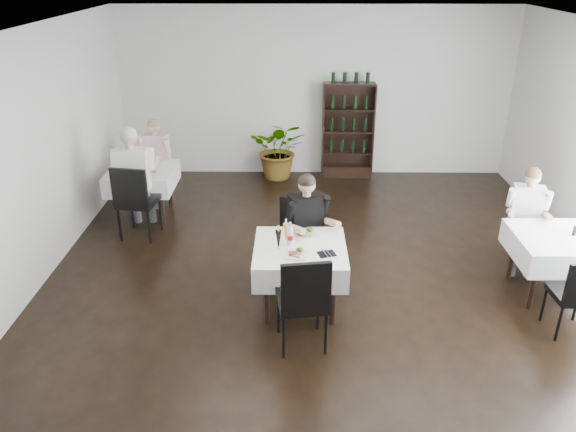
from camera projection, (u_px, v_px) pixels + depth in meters
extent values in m
plane|color=black|center=(325.00, 305.00, 6.58)|extent=(9.00, 9.00, 0.00)
plane|color=white|center=(334.00, 39.00, 5.32)|extent=(9.00, 9.00, 0.00)
plane|color=silver|center=(315.00, 93.00, 10.03)|extent=(7.00, 0.00, 7.00)
plane|color=silver|center=(1.00, 185.00, 5.98)|extent=(0.00, 9.00, 9.00)
cube|color=black|center=(346.00, 170.00, 10.45)|extent=(0.90, 0.28, 0.20)
cylinder|color=black|center=(267.00, 296.00, 6.10)|extent=(0.06, 0.06, 0.71)
cylinder|color=black|center=(269.00, 263.00, 6.77)|extent=(0.06, 0.06, 0.71)
cylinder|color=black|center=(334.00, 296.00, 6.10)|extent=(0.06, 0.06, 0.71)
cylinder|color=black|center=(330.00, 263.00, 6.76)|extent=(0.06, 0.06, 0.71)
cube|color=black|center=(300.00, 250.00, 6.27)|extent=(0.85, 0.85, 0.04)
cube|color=white|center=(300.00, 259.00, 6.32)|extent=(1.03, 1.03, 0.30)
cylinder|color=black|center=(116.00, 203.00, 8.42)|extent=(0.06, 0.06, 0.71)
cylinder|color=black|center=(129.00, 186.00, 9.04)|extent=(0.06, 0.06, 0.71)
cylinder|color=black|center=(162.00, 203.00, 8.41)|extent=(0.06, 0.06, 0.71)
cylinder|color=black|center=(171.00, 186.00, 9.03)|extent=(0.06, 0.06, 0.71)
cube|color=black|center=(142.00, 172.00, 8.57)|extent=(0.80, 0.80, 0.04)
cube|color=white|center=(143.00, 178.00, 8.61)|extent=(0.98, 0.98, 0.30)
cylinder|color=black|center=(534.00, 282.00, 6.37)|extent=(0.06, 0.06, 0.71)
cylinder|color=black|center=(513.00, 253.00, 6.99)|extent=(0.06, 0.06, 0.71)
cylinder|color=black|center=(567.00, 254.00, 6.98)|extent=(0.06, 0.06, 0.71)
cube|color=black|center=(558.00, 239.00, 6.52)|extent=(0.80, 0.80, 0.04)
cube|color=white|center=(556.00, 247.00, 6.56)|extent=(0.98, 0.98, 0.30)
imported|color=#28521C|center=(280.00, 149.00, 10.17)|extent=(1.08, 0.97, 1.09)
cylinder|color=black|center=(273.00, 265.00, 6.99)|extent=(0.04, 0.04, 0.45)
cylinder|color=black|center=(282.00, 250.00, 7.33)|extent=(0.04, 0.04, 0.45)
cylinder|color=black|center=(303.00, 269.00, 6.88)|extent=(0.04, 0.04, 0.45)
cylinder|color=black|center=(311.00, 255.00, 7.22)|extent=(0.04, 0.04, 0.45)
cube|color=black|center=(292.00, 242.00, 7.00)|extent=(0.56, 0.56, 0.07)
cube|color=black|center=(297.00, 216.00, 7.06)|extent=(0.45, 0.18, 0.49)
cylinder|color=black|center=(318.00, 310.00, 6.05)|extent=(0.04, 0.04, 0.49)
cylinder|color=black|center=(326.00, 334.00, 5.67)|extent=(0.04, 0.04, 0.49)
cylinder|color=black|center=(279.00, 313.00, 6.00)|extent=(0.04, 0.04, 0.49)
cylinder|color=black|center=(284.00, 337.00, 5.61)|extent=(0.04, 0.04, 0.49)
cube|color=black|center=(302.00, 300.00, 5.72)|extent=(0.56, 0.56, 0.08)
cube|color=black|center=(306.00, 288.00, 5.39)|extent=(0.50, 0.13, 0.54)
cylinder|color=black|center=(148.00, 195.00, 9.10)|extent=(0.03, 0.03, 0.39)
cylinder|color=black|center=(148.00, 188.00, 9.41)|extent=(0.03, 0.03, 0.39)
cylinder|color=black|center=(169.00, 194.00, 9.17)|extent=(0.03, 0.03, 0.39)
cylinder|color=black|center=(169.00, 186.00, 9.47)|extent=(0.03, 0.03, 0.39)
cube|color=black|center=(157.00, 178.00, 9.19)|extent=(0.47, 0.47, 0.06)
cube|color=black|center=(156.00, 161.00, 9.26)|extent=(0.39, 0.13, 0.43)
cylinder|color=black|center=(161.00, 214.00, 8.29)|extent=(0.04, 0.04, 0.51)
cylinder|color=black|center=(149.00, 227.00, 7.90)|extent=(0.04, 0.04, 0.51)
cylinder|color=black|center=(132.00, 212.00, 8.36)|extent=(0.04, 0.04, 0.51)
cylinder|color=black|center=(120.00, 225.00, 7.96)|extent=(0.04, 0.04, 0.51)
cube|color=black|center=(138.00, 201.00, 8.01)|extent=(0.58, 0.58, 0.08)
cube|color=black|center=(129.00, 188.00, 7.68)|extent=(0.51, 0.13, 0.55)
cylinder|color=black|center=(533.00, 258.00, 7.17)|extent=(0.03, 0.03, 0.43)
cylinder|color=black|center=(512.00, 245.00, 7.49)|extent=(0.03, 0.03, 0.43)
cylinder|color=black|center=(555.00, 252.00, 7.30)|extent=(0.03, 0.03, 0.43)
cylinder|color=black|center=(534.00, 240.00, 7.61)|extent=(0.03, 0.03, 0.43)
cube|color=black|center=(537.00, 232.00, 7.29)|extent=(0.56, 0.56, 0.07)
cube|color=black|center=(529.00, 209.00, 7.35)|extent=(0.41, 0.21, 0.47)
cylinder|color=black|center=(576.00, 304.00, 6.22)|extent=(0.03, 0.03, 0.42)
cylinder|color=black|center=(544.00, 304.00, 6.21)|extent=(0.03, 0.03, 0.42)
cylinder|color=black|center=(559.00, 324.00, 5.88)|extent=(0.03, 0.03, 0.42)
cube|color=black|center=(573.00, 295.00, 5.95)|extent=(0.44, 0.44, 0.06)
cube|color=#43444B|center=(305.00, 248.00, 6.70)|extent=(0.30, 0.43, 0.14)
cylinder|color=#43444B|center=(311.00, 277.00, 6.69)|extent=(0.11, 0.11, 0.48)
cube|color=#43444B|center=(319.00, 245.00, 6.78)|extent=(0.30, 0.43, 0.14)
cylinder|color=#43444B|center=(325.00, 274.00, 6.76)|extent=(0.11, 0.11, 0.48)
cube|color=black|center=(306.00, 216.00, 6.76)|extent=(0.45, 0.36, 0.54)
cylinder|color=tan|center=(298.00, 230.00, 6.46)|extent=(0.20, 0.31, 0.15)
cylinder|color=tan|center=(333.00, 223.00, 6.63)|extent=(0.20, 0.31, 0.15)
sphere|color=tan|center=(307.00, 185.00, 6.57)|extent=(0.21, 0.21, 0.21)
sphere|color=black|center=(307.00, 182.00, 6.56)|extent=(0.21, 0.21, 0.21)
cube|color=#43444B|center=(148.00, 172.00, 9.10)|extent=(0.22, 0.42, 0.13)
cylinder|color=#43444B|center=(145.00, 193.00, 9.07)|extent=(0.11, 0.11, 0.47)
cube|color=#43444B|center=(159.00, 173.00, 9.06)|extent=(0.22, 0.42, 0.13)
cylinder|color=#43444B|center=(156.00, 194.00, 9.03)|extent=(0.11, 0.11, 0.47)
cube|color=silver|center=(157.00, 150.00, 9.11)|extent=(0.42, 0.29, 0.53)
cylinder|color=tan|center=(137.00, 156.00, 8.93)|extent=(0.14, 0.31, 0.15)
cylinder|color=tan|center=(163.00, 158.00, 8.84)|extent=(0.14, 0.31, 0.15)
sphere|color=tan|center=(154.00, 127.00, 8.92)|extent=(0.20, 0.20, 0.20)
sphere|color=olive|center=(153.00, 125.00, 8.91)|extent=(0.20, 0.20, 0.20)
cube|color=#43444B|center=(146.00, 189.00, 8.21)|extent=(0.18, 0.48, 0.16)
cylinder|color=#43444B|center=(151.00, 205.00, 8.54)|extent=(0.12, 0.12, 0.55)
cube|color=#43444B|center=(131.00, 189.00, 8.21)|extent=(0.18, 0.48, 0.16)
cylinder|color=#43444B|center=(136.00, 205.00, 8.54)|extent=(0.12, 0.12, 0.55)
cube|color=silver|center=(132.00, 170.00, 7.86)|extent=(0.46, 0.27, 0.62)
cylinder|color=tan|center=(155.00, 164.00, 8.15)|extent=(0.10, 0.35, 0.17)
cylinder|color=tan|center=(119.00, 165.00, 8.14)|extent=(0.10, 0.35, 0.17)
sphere|color=tan|center=(129.00, 137.00, 7.69)|extent=(0.23, 0.23, 0.23)
sphere|color=beige|center=(128.00, 135.00, 7.67)|extent=(0.23, 0.23, 0.23)
cube|color=#43444B|center=(516.00, 232.00, 7.13)|extent=(0.22, 0.42, 0.13)
cylinder|color=#43444B|center=(514.00, 259.00, 7.11)|extent=(0.10, 0.10, 0.46)
cube|color=#43444B|center=(532.00, 234.00, 7.09)|extent=(0.22, 0.42, 0.13)
cylinder|color=#43444B|center=(529.00, 261.00, 7.06)|extent=(0.10, 0.10, 0.46)
cube|color=silver|center=(527.00, 205.00, 7.14)|extent=(0.42, 0.29, 0.52)
cylinder|color=tan|center=(510.00, 213.00, 6.97)|extent=(0.14, 0.30, 0.15)
cylinder|color=tan|center=(548.00, 217.00, 6.87)|extent=(0.14, 0.30, 0.15)
sphere|color=tan|center=(533.00, 177.00, 6.96)|extent=(0.20, 0.20, 0.20)
sphere|color=brown|center=(533.00, 175.00, 6.94)|extent=(0.20, 0.20, 0.20)
cube|color=white|center=(305.00, 234.00, 6.52)|extent=(0.34, 0.34, 0.02)
cube|color=#5B271A|center=(302.00, 233.00, 6.50)|extent=(0.13, 0.13, 0.03)
sphere|color=#38671B|center=(311.00, 229.00, 6.54)|extent=(0.06, 0.06, 0.06)
cube|color=olive|center=(307.00, 235.00, 6.46)|extent=(0.10, 0.08, 0.02)
cube|color=white|center=(296.00, 254.00, 6.08)|extent=(0.27, 0.27, 0.02)
cube|color=#5B271A|center=(293.00, 254.00, 6.05)|extent=(0.10, 0.08, 0.02)
sphere|color=#38671B|center=(301.00, 250.00, 6.10)|extent=(0.06, 0.06, 0.06)
cube|color=olive|center=(297.00, 256.00, 6.02)|extent=(0.11, 0.10, 0.02)
cone|color=black|center=(278.00, 241.00, 6.13)|extent=(0.07, 0.07, 0.25)
cylinder|color=silver|center=(278.00, 228.00, 6.06)|extent=(0.02, 0.02, 0.06)
cone|color=gold|center=(286.00, 233.00, 6.31)|extent=(0.07, 0.07, 0.23)
cylinder|color=silver|center=(286.00, 221.00, 6.25)|extent=(0.02, 0.02, 0.06)
cylinder|color=silver|center=(290.00, 236.00, 6.26)|extent=(0.07, 0.07, 0.22)
cylinder|color=#A90C09|center=(290.00, 237.00, 6.26)|extent=(0.07, 0.07, 0.06)
cylinder|color=silver|center=(290.00, 225.00, 6.20)|extent=(0.03, 0.03, 0.06)
cube|color=black|center=(327.00, 254.00, 6.10)|extent=(0.22, 0.19, 0.01)
cylinder|color=silver|center=(325.00, 253.00, 6.10)|extent=(0.07, 0.20, 0.01)
cylinder|color=silver|center=(329.00, 253.00, 6.10)|extent=(0.08, 0.20, 0.01)
cylinder|color=black|center=(575.00, 231.00, 6.50)|extent=(0.05, 0.05, 0.11)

